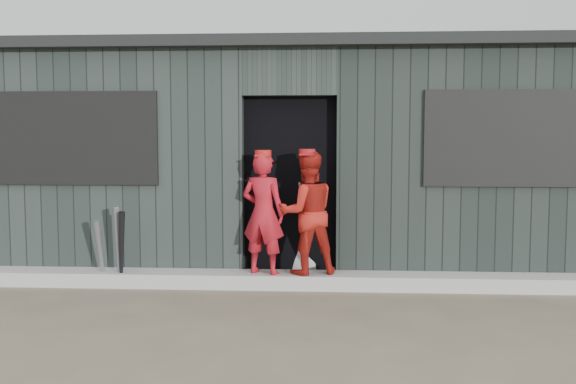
# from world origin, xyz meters

# --- Properties ---
(ground) EXTENTS (80.00, 80.00, 0.00)m
(ground) POSITION_xyz_m (0.00, 0.00, 0.00)
(ground) COLOR brown
(ground) RESTS_ON ground
(curb) EXTENTS (8.00, 0.36, 0.15)m
(curb) POSITION_xyz_m (0.00, 1.82, 0.07)
(curb) COLOR #A4A49E
(curb) RESTS_ON ground
(bat_left) EXTENTS (0.07, 0.27, 0.72)m
(bat_left) POSITION_xyz_m (-1.96, 1.72, 0.36)
(bat_left) COLOR gray
(bat_left) RESTS_ON ground
(bat_mid) EXTENTS (0.08, 0.16, 0.85)m
(bat_mid) POSITION_xyz_m (-1.77, 1.72, 0.43)
(bat_mid) COLOR gray
(bat_mid) RESTS_ON ground
(bat_right) EXTENTS (0.17, 0.26, 0.81)m
(bat_right) POSITION_xyz_m (-1.72, 1.67, 0.41)
(bat_right) COLOR black
(bat_right) RESTS_ON ground
(player_red_left) EXTENTS (0.53, 0.42, 1.26)m
(player_red_left) POSITION_xyz_m (-0.26, 1.79, 0.78)
(player_red_left) COLOR #AB1521
(player_red_left) RESTS_ON curb
(player_red_right) EXTENTS (0.73, 0.64, 1.27)m
(player_red_right) POSITION_xyz_m (0.19, 1.82, 0.78)
(player_red_right) COLOR #AB1D15
(player_red_right) RESTS_ON curb
(player_grey_back) EXTENTS (0.63, 0.47, 1.17)m
(player_grey_back) POSITION_xyz_m (0.13, 2.29, 0.59)
(player_grey_back) COLOR #B6B6B6
(player_grey_back) RESTS_ON ground
(dugout) EXTENTS (8.30, 3.30, 2.62)m
(dugout) POSITION_xyz_m (-0.00, 3.50, 1.29)
(dugout) COLOR black
(dugout) RESTS_ON ground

